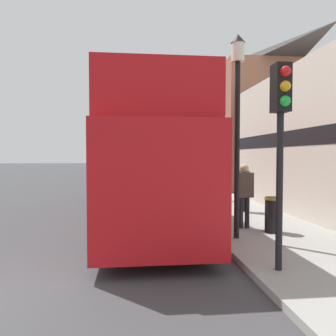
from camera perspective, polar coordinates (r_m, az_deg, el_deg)
ground_plane at (r=26.06m, az=-13.00°, el=-2.74°), size 144.00×144.00×0.00m
sidewalk at (r=23.19m, az=3.14°, el=-3.12°), size 3.34×108.00×0.14m
brick_terrace_rear at (r=30.84m, az=9.76°, el=7.82°), size 6.00×23.64×10.52m
tour_bus at (r=11.46m, az=-3.80°, el=0.40°), size 2.58×11.36×4.08m
parked_car_ahead_of_bus at (r=20.61m, az=-3.51°, el=-1.94°), size 1.87×3.95×1.57m
pedestrian_second at (r=9.55m, az=13.12°, el=-3.68°), size 0.48×0.26×1.83m
pedestrian_third at (r=12.38m, az=12.89°, el=-2.61°), size 0.45×0.25×1.74m
traffic_signal at (r=6.18m, az=19.08°, el=7.96°), size 0.28×0.42×3.68m
lamp_post_nearest at (r=8.43m, az=12.01°, el=11.60°), size 0.35×0.35×5.05m
lamp_post_second at (r=16.41m, az=2.53°, el=7.15°), size 0.35×0.35×5.11m
litter_bin at (r=9.33m, az=17.86°, el=-7.56°), size 0.48×0.48×0.95m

